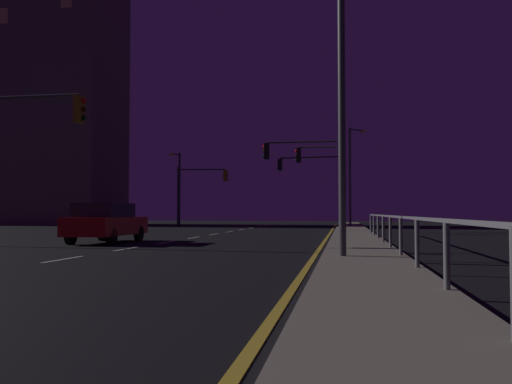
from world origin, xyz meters
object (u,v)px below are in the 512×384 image
(traffic_light_near_right, at_px, (14,135))
(traffic_light_far_center, at_px, (200,184))
(street_lamp_corner, at_px, (330,79))
(car, at_px, (106,222))
(traffic_light_near_left, at_px, (312,175))
(building_distant, at_px, (13,97))
(traffic_light_mid_left, at_px, (321,169))
(street_lamp_median, at_px, (178,182))
(traffic_light_far_left, at_px, (308,164))
(street_lamp_mid_block, at_px, (352,168))

(traffic_light_near_right, relative_size, traffic_light_far_center, 1.10)
(traffic_light_far_center, relative_size, street_lamp_corner, 0.70)
(car, height_order, traffic_light_near_left, traffic_light_near_left)
(street_lamp_corner, bearing_deg, traffic_light_far_center, 110.89)
(traffic_light_far_center, xyz_separation_m, traffic_light_near_left, (9.46, -0.59, 0.64))
(traffic_light_far_center, bearing_deg, street_lamp_corner, -69.11)
(street_lamp_corner, height_order, building_distant, building_distant)
(traffic_light_far_center, distance_m, building_distant, 24.54)
(traffic_light_mid_left, bearing_deg, building_distant, 154.67)
(street_lamp_median, bearing_deg, traffic_light_far_center, -43.30)
(traffic_light_far_left, distance_m, building_distant, 37.59)
(car, height_order, traffic_light_mid_left, traffic_light_mid_left)
(traffic_light_near_right, bearing_deg, car, 47.13)
(traffic_light_far_left, bearing_deg, street_lamp_corner, -84.62)
(traffic_light_near_left, bearing_deg, traffic_light_mid_left, -82.73)
(car, bearing_deg, traffic_light_far_center, 96.38)
(traffic_light_near_right, bearing_deg, traffic_light_near_left, 70.36)
(traffic_light_mid_left, xyz_separation_m, street_lamp_mid_block, (2.12, 9.13, 0.83))
(traffic_light_near_right, distance_m, street_lamp_median, 29.11)
(traffic_light_near_right, relative_size, building_distant, 0.21)
(traffic_light_far_left, relative_size, street_lamp_corner, 0.76)
(street_lamp_mid_block, bearing_deg, street_lamp_median, 170.86)
(car, xyz_separation_m, traffic_light_mid_left, (7.87, 14.77, 3.17))
(traffic_light_far_left, bearing_deg, building_distant, 150.02)
(traffic_light_far_left, relative_size, street_lamp_median, 0.84)
(traffic_light_far_center, bearing_deg, traffic_light_near_left, -3.59)
(car, distance_m, street_lamp_median, 27.14)
(traffic_light_far_left, bearing_deg, car, -121.47)
(traffic_light_far_center, bearing_deg, traffic_light_far_left, -50.38)
(car, bearing_deg, building_distant, 129.05)
(building_distant, bearing_deg, traffic_light_far_center, -16.15)
(car, xyz_separation_m, traffic_light_near_right, (-2.37, -2.56, 3.17))
(traffic_light_mid_left, distance_m, traffic_light_near_right, 20.13)
(traffic_light_mid_left, relative_size, traffic_light_near_left, 0.96)
(car, height_order, street_lamp_corner, street_lamp_corner)
(street_lamp_mid_block, distance_m, building_distant, 35.88)
(street_lamp_median, bearing_deg, traffic_light_mid_left, -41.06)
(street_lamp_mid_block, bearing_deg, traffic_light_far_left, -102.85)
(traffic_light_mid_left, height_order, traffic_light_far_center, traffic_light_mid_left)
(street_lamp_mid_block, distance_m, street_lamp_median, 15.67)
(car, xyz_separation_m, traffic_light_far_center, (-2.66, 23.74, 2.79))
(building_distant, bearing_deg, car, -50.95)
(car, height_order, traffic_light_far_left, traffic_light_far_left)
(car, distance_m, building_distant, 40.60)
(street_lamp_mid_block, xyz_separation_m, street_lamp_corner, (-1.02, -30.63, -0.32))
(street_lamp_median, bearing_deg, traffic_light_near_right, -83.90)
(traffic_light_far_left, height_order, traffic_light_near_left, traffic_light_near_left)
(traffic_light_far_left, height_order, building_distant, building_distant)
(traffic_light_mid_left, distance_m, traffic_light_far_left, 3.04)
(car, height_order, building_distant, building_distant)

